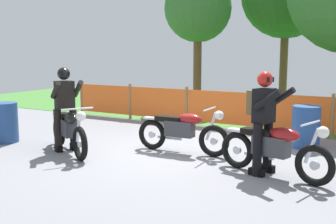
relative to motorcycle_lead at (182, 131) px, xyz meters
The scene contains 11 objects.
ground 0.66m from the motorcycle_lead, 165.83° to the right, with size 24.00×24.00×0.02m, color gray.
grass_verge 6.85m from the motorcycle_lead, 93.80° to the left, with size 24.00×7.93×0.01m, color #427A33.
barrier_fence 2.90m from the motorcycle_lead, 99.02° to the left, with size 9.45×0.08×1.05m.
tree_leftmost 6.98m from the motorcycle_lead, 113.38° to the left, with size 2.27×2.27×4.55m.
motorcycle_lead is the anchor object (origin of this frame).
motorcycle_trailing 2.25m from the motorcycle_lead, 150.49° to the right, with size 1.83×1.14×0.97m.
motorcycle_third 2.11m from the motorcycle_lead, 17.58° to the right, with size 2.00×0.76×0.96m.
rider_trailing 2.40m from the motorcycle_lead, 154.66° to the right, with size 0.72×0.71×1.69m.
rider_third 1.95m from the motorcycle_lead, 18.05° to the right, with size 0.75×0.64×1.69m.
oil_drum 4.03m from the motorcycle_lead, 164.44° to the right, with size 0.58×0.58×0.88m, color navy.
spare_drum 2.64m from the motorcycle_lead, 40.22° to the left, with size 0.58×0.58×0.88m, color navy.
Camera 1 is at (4.25, -7.06, 2.04)m, focal length 44.71 mm.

